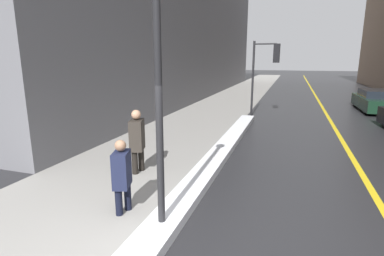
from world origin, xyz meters
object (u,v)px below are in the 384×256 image
at_px(pedestrian_trailing, 137,138).
at_px(parked_car_dark_green, 378,101).
at_px(traffic_light_near, 267,63).
at_px(pedestrian_nearside, 122,173).
at_px(lamp_post, 158,72).

bearing_deg(pedestrian_trailing, parked_car_dark_green, 129.01).
height_order(traffic_light_near, parked_car_dark_green, traffic_light_near).
relative_size(traffic_light_near, pedestrian_nearside, 2.60).
xyz_separation_m(traffic_light_near, pedestrian_trailing, (-2.42, -8.98, -1.81)).
distance_m(lamp_post, pedestrian_nearside, 2.15).
bearing_deg(pedestrian_trailing, pedestrian_nearside, 2.94).
bearing_deg(lamp_post, traffic_light_near, 86.39).
height_order(pedestrian_nearside, parked_car_dark_green, pedestrian_nearside).
relative_size(pedestrian_trailing, parked_car_dark_green, 0.39).
distance_m(lamp_post, traffic_light_near, 11.34).
height_order(lamp_post, parked_car_dark_green, lamp_post).
height_order(pedestrian_nearside, pedestrian_trailing, pedestrian_trailing).
bearing_deg(pedestrian_nearside, parked_car_dark_green, 134.93).
xyz_separation_m(lamp_post, pedestrian_trailing, (-1.71, 2.33, -1.78)).
bearing_deg(pedestrian_nearside, traffic_light_near, 153.51).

